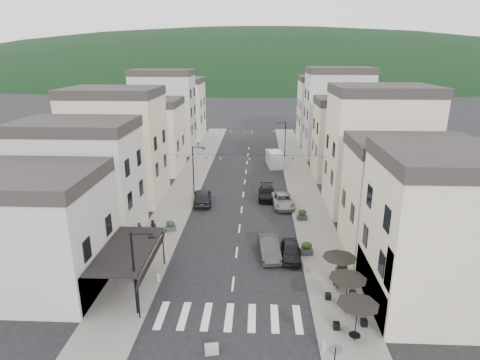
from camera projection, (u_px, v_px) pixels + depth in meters
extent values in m
plane|color=black|center=(227.00, 338.00, 24.49)|extent=(700.00, 700.00, 0.00)
cube|color=slate|center=(191.00, 179.00, 55.28)|extent=(4.00, 76.00, 0.12)
cube|color=slate|center=(300.00, 180.00, 54.60)|extent=(4.00, 76.00, 0.12)
ellipsoid|color=black|center=(257.00, 75.00, 310.08)|extent=(640.00, 360.00, 70.00)
cube|color=#ACA89E|center=(16.00, 237.00, 28.74)|extent=(12.00, 8.00, 8.00)
cube|color=beige|center=(452.00, 239.00, 26.14)|extent=(10.00, 8.00, 10.00)
cube|color=black|center=(127.00, 250.00, 28.62)|extent=(3.60, 7.50, 0.15)
cube|color=black|center=(153.00, 257.00, 28.69)|extent=(0.34, 7.50, 0.99)
cylinder|color=black|center=(138.00, 298.00, 25.70)|extent=(0.10, 0.10, 3.20)
cylinder|color=black|center=(163.00, 248.00, 32.36)|extent=(0.10, 0.10, 3.20)
cube|color=#ACA89E|center=(82.00, 185.00, 36.96)|extent=(10.00, 7.00, 10.00)
cube|color=#262323|center=(74.00, 126.00, 35.29)|extent=(10.20, 7.14, 1.00)
cube|color=#BCA68D|center=(117.00, 149.00, 46.17)|extent=(10.00, 8.00, 12.00)
cube|color=#262323|center=(112.00, 92.00, 44.21)|extent=(10.20, 8.16, 1.00)
cube|color=#C0AC9B|center=(146.00, 139.00, 57.98)|extent=(10.00, 8.00, 9.50)
cube|color=#262323|center=(144.00, 102.00, 56.39)|extent=(10.20, 8.16, 1.00)
cube|color=#A5A4A0|center=(164.00, 115.00, 68.87)|extent=(10.00, 7.00, 13.00)
cube|color=#262323|center=(162.00, 72.00, 66.75)|extent=(10.20, 7.14, 1.00)
cube|color=beige|center=(178.00, 111.00, 80.60)|extent=(10.00, 9.00, 11.00)
cube|color=#262323|center=(177.00, 80.00, 78.78)|extent=(10.20, 9.18, 1.00)
cube|color=beige|center=(408.00, 203.00, 33.91)|extent=(10.00, 7.00, 9.00)
cube|color=#262323|center=(416.00, 145.00, 32.39)|extent=(10.20, 7.14, 1.00)
cube|color=#C0AC9B|center=(377.00, 154.00, 42.89)|extent=(10.00, 8.00, 12.50)
cube|color=#262323|center=(384.00, 90.00, 40.85)|extent=(10.20, 8.16, 1.00)
cube|color=#BCA68D|center=(352.00, 142.00, 54.70)|extent=(10.00, 7.00, 10.00)
cube|color=#262323|center=(355.00, 101.00, 53.03)|extent=(10.20, 7.14, 1.00)
cube|color=#A5A4A0|center=(337.00, 116.00, 65.59)|extent=(10.00, 8.00, 13.50)
cube|color=#262323|center=(340.00, 70.00, 63.39)|extent=(10.20, 8.16, 1.00)
cube|color=#ACA89E|center=(325.00, 112.00, 77.32)|extent=(10.00, 9.00, 11.50)
cube|color=#262323|center=(327.00, 79.00, 75.42)|extent=(10.20, 9.18, 1.00)
cylinder|color=black|center=(356.00, 324.00, 23.77)|extent=(0.06, 0.06, 2.30)
cone|color=black|center=(357.00, 308.00, 23.43)|extent=(2.50, 2.50, 0.55)
cylinder|color=black|center=(355.00, 335.00, 24.00)|extent=(0.70, 0.70, 0.04)
cylinder|color=black|center=(346.00, 297.00, 26.43)|extent=(0.06, 0.06, 2.30)
cone|color=black|center=(347.00, 282.00, 26.10)|extent=(2.50, 2.50, 0.55)
cylinder|color=black|center=(345.00, 307.00, 26.67)|extent=(0.70, 0.70, 0.04)
cylinder|color=black|center=(338.00, 274.00, 29.10)|extent=(0.06, 0.06, 2.30)
cone|color=black|center=(339.00, 261.00, 28.76)|extent=(2.50, 2.50, 0.55)
cylinder|color=black|center=(337.00, 284.00, 29.33)|extent=(0.70, 0.70, 0.04)
cylinder|color=black|center=(134.00, 275.00, 25.76)|extent=(0.14, 0.14, 6.00)
cylinder|color=black|center=(142.00, 234.00, 24.85)|extent=(1.40, 0.10, 0.10)
cylinder|color=black|center=(152.00, 236.00, 24.87)|extent=(0.56, 0.56, 0.08)
cylinder|color=black|center=(193.00, 170.00, 48.61)|extent=(0.14, 0.14, 6.00)
cylinder|color=black|center=(198.00, 147.00, 47.70)|extent=(1.40, 0.10, 0.10)
cylinder|color=black|center=(204.00, 148.00, 47.72)|extent=(0.56, 0.56, 0.08)
cylinder|color=black|center=(285.00, 141.00, 65.20)|extent=(0.14, 0.14, 6.00)
cylinder|color=black|center=(281.00, 123.00, 64.35)|extent=(1.40, 0.10, 0.10)
cylinder|color=black|center=(277.00, 124.00, 64.43)|extent=(0.56, 0.56, 0.08)
cylinder|color=slate|center=(335.00, 350.00, 20.19)|extent=(0.70, 0.04, 0.70)
cylinder|color=gray|center=(158.00, 277.00, 30.34)|extent=(0.26, 0.26, 0.60)
cylinder|color=gray|center=(167.00, 258.00, 33.19)|extent=(0.26, 0.26, 0.60)
cylinder|color=gray|center=(306.00, 267.00, 31.73)|extent=(0.26, 0.26, 0.60)
cylinder|color=gray|center=(324.00, 346.00, 23.16)|extent=(0.26, 0.26, 0.60)
cylinder|color=black|center=(242.00, 155.00, 43.62)|extent=(19.00, 0.02, 0.02)
cone|color=beige|center=(163.00, 156.00, 44.07)|extent=(0.28, 0.28, 0.24)
cone|color=navy|center=(177.00, 157.00, 44.02)|extent=(0.28, 0.28, 0.24)
cone|color=beige|center=(192.00, 158.00, 43.98)|extent=(0.28, 0.28, 0.24)
cone|color=navy|center=(206.00, 158.00, 43.92)|extent=(0.28, 0.28, 0.24)
cone|color=beige|center=(220.00, 159.00, 43.87)|extent=(0.28, 0.28, 0.24)
cone|color=navy|center=(235.00, 159.00, 43.80)|extent=(0.28, 0.28, 0.24)
cone|color=beige|center=(249.00, 159.00, 43.73)|extent=(0.28, 0.28, 0.24)
cone|color=navy|center=(264.00, 159.00, 43.65)|extent=(0.28, 0.28, 0.24)
cone|color=beige|center=(278.00, 159.00, 43.57)|extent=(0.28, 0.28, 0.24)
cone|color=navy|center=(293.00, 159.00, 43.48)|extent=(0.28, 0.28, 0.24)
cone|color=beige|center=(308.00, 158.00, 43.38)|extent=(0.28, 0.28, 0.24)
cone|color=navy|center=(322.00, 158.00, 43.29)|extent=(0.28, 0.28, 0.24)
cylinder|color=black|center=(247.00, 129.00, 58.85)|extent=(19.00, 0.02, 0.02)
cone|color=beige|center=(188.00, 129.00, 59.30)|extent=(0.28, 0.28, 0.24)
cone|color=navy|center=(199.00, 130.00, 59.25)|extent=(0.28, 0.28, 0.24)
cone|color=beige|center=(209.00, 131.00, 59.21)|extent=(0.28, 0.28, 0.24)
cone|color=navy|center=(220.00, 131.00, 59.16)|extent=(0.28, 0.28, 0.24)
cone|color=beige|center=(231.00, 132.00, 59.10)|extent=(0.28, 0.28, 0.24)
cone|color=navy|center=(241.00, 132.00, 59.04)|extent=(0.28, 0.28, 0.24)
cone|color=beige|center=(252.00, 132.00, 58.96)|extent=(0.28, 0.28, 0.24)
cone|color=navy|center=(263.00, 132.00, 58.89)|extent=(0.28, 0.28, 0.24)
cone|color=beige|center=(274.00, 132.00, 58.80)|extent=(0.28, 0.28, 0.24)
cone|color=navy|center=(284.00, 131.00, 58.71)|extent=(0.28, 0.28, 0.24)
cone|color=beige|center=(295.00, 131.00, 58.62)|extent=(0.28, 0.28, 0.24)
cone|color=navy|center=(306.00, 130.00, 58.52)|extent=(0.28, 0.28, 0.24)
imported|color=black|center=(291.00, 251.00, 33.71)|extent=(1.71, 4.09, 1.38)
imported|color=#2D2D2F|center=(269.00, 248.00, 34.18)|extent=(2.08, 4.79, 1.53)
imported|color=gray|center=(283.00, 201.00, 45.25)|extent=(2.72, 5.16, 1.38)
imported|color=black|center=(266.00, 193.00, 47.72)|extent=(1.93, 4.66, 1.35)
imported|color=black|center=(202.00, 197.00, 46.08)|extent=(2.64, 5.22, 1.70)
cube|color=silver|center=(274.00, 159.00, 61.48)|extent=(2.58, 5.20, 2.08)
cube|color=silver|center=(275.00, 153.00, 60.56)|extent=(2.32, 3.54, 0.52)
cylinder|color=black|center=(270.00, 167.00, 59.85)|extent=(0.35, 0.76, 0.73)
cylinder|color=black|center=(281.00, 167.00, 59.97)|extent=(0.35, 0.76, 0.73)
cylinder|color=black|center=(267.00, 160.00, 63.41)|extent=(0.35, 0.76, 0.73)
cylinder|color=black|center=(277.00, 160.00, 63.53)|extent=(0.35, 0.76, 0.73)
imported|color=black|center=(140.00, 232.00, 36.71)|extent=(0.73, 0.58, 1.74)
imported|color=#261F29|center=(153.00, 228.00, 37.73)|extent=(0.90, 0.79, 1.55)
cube|color=gray|center=(212.00, 349.00, 23.19)|extent=(0.88, 0.64, 0.50)
cube|color=#2D2D2F|center=(125.00, 278.00, 30.28)|extent=(1.23, 0.85, 0.56)
ellipsoid|color=black|center=(125.00, 271.00, 30.09)|extent=(0.98, 0.63, 0.72)
cube|color=#313134|center=(171.00, 229.00, 38.83)|extent=(1.10, 0.88, 0.48)
ellipsoid|color=black|center=(170.00, 224.00, 38.67)|extent=(0.85, 0.54, 0.62)
cube|color=#28292B|center=(342.00, 271.00, 31.37)|extent=(0.93, 0.54, 0.46)
ellipsoid|color=black|center=(342.00, 265.00, 31.22)|extent=(0.80, 0.51, 0.58)
cube|color=#323235|center=(306.00, 252.00, 34.28)|extent=(1.13, 0.72, 0.53)
ellipsoid|color=black|center=(307.00, 246.00, 34.11)|extent=(0.93, 0.59, 0.68)
cube|color=#313134|center=(302.00, 217.00, 41.44)|extent=(1.13, 0.83, 0.50)
ellipsoid|color=black|center=(302.00, 212.00, 41.27)|extent=(0.89, 0.56, 0.64)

